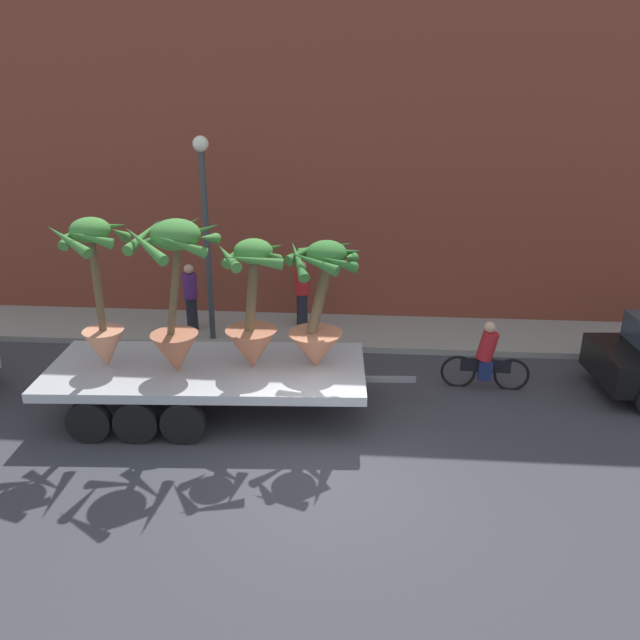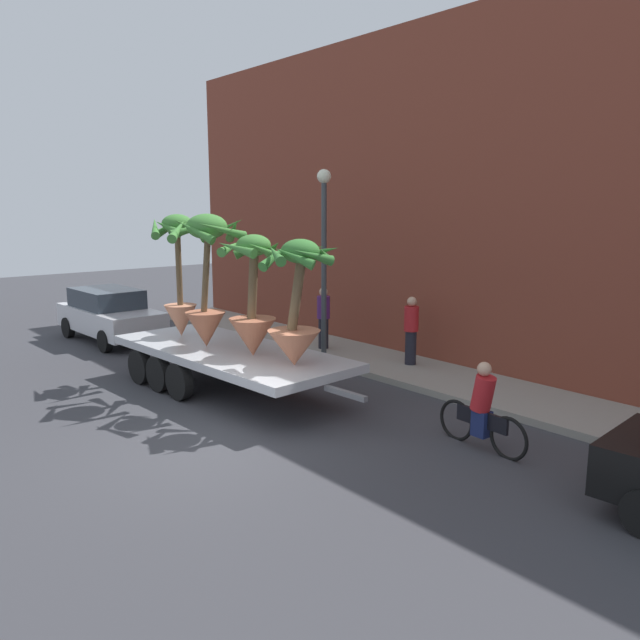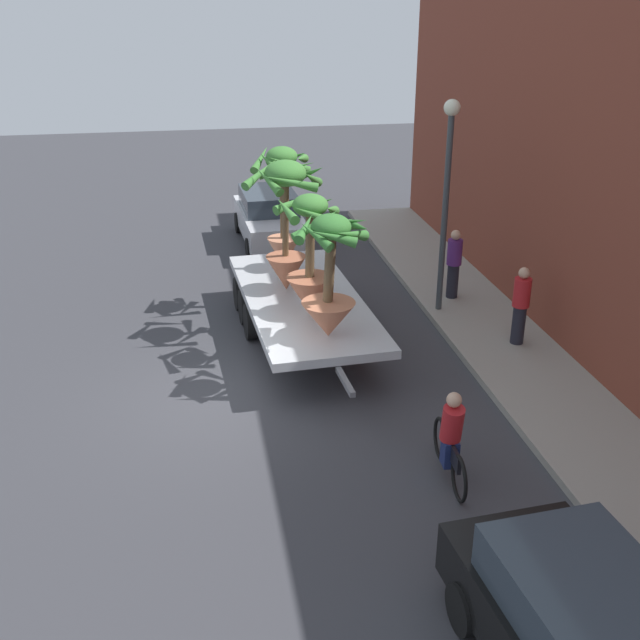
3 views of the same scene
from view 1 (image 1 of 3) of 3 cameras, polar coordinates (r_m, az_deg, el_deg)
name	(u,v)px [view 1 (image 1 of 3)]	position (r m, az deg, el deg)	size (l,w,h in m)	color
ground_plane	(326,473)	(10.92, 0.57, -13.58)	(60.00, 60.00, 0.00)	#38383D
sidewalk	(343,332)	(16.28, 2.04, -1.10)	(24.00, 2.20, 0.15)	gray
building_facade	(348,155)	(16.89, 2.50, 14.52)	(24.00, 1.20, 8.59)	brown
flatbed_trailer	(194,376)	(12.60, -11.21, -4.95)	(7.13, 2.77, 0.98)	#B7BABF
potted_palm_rear	(98,293)	(12.39, -19.25, 2.31)	(1.39, 1.42, 2.90)	tan
potted_palm_middle	(252,317)	(11.85, -6.11, 0.31)	(1.37, 1.35, 2.52)	#B26647
potted_palm_front	(319,312)	(11.84, -0.06, 0.72)	(1.48, 1.48, 2.48)	#C17251
potted_palm_extra	(175,293)	(11.74, -12.84, 2.37)	(1.72, 1.79, 2.92)	#B26647
cyclist	(486,359)	(13.77, 14.67, -3.41)	(1.84, 0.37, 1.54)	black
pedestrian_near_gate	(302,292)	(16.25, -1.63, 2.50)	(0.36, 0.36, 1.71)	black
pedestrian_far_left	(191,296)	(16.30, -11.52, 2.14)	(0.36, 0.36, 1.71)	black
street_lamp	(205,214)	(15.05, -10.26, 9.31)	(0.36, 0.36, 4.83)	#383D42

